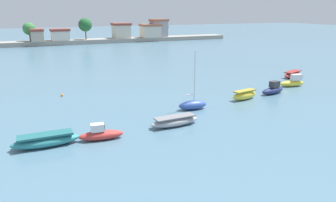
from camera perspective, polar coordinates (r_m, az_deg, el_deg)
The scene contains 10 objects.
moored_boat_2 at distance 27.41m, azimuth -20.92°, elevation -6.58°, with size 5.23×1.55×1.05m.
moored_boat_3 at distance 27.49m, azimuth -11.89°, elevation -5.78°, with size 3.80×1.52×1.42m.
moored_boat_4 at distance 29.99m, azimuth 1.19°, elevation -3.63°, with size 4.93×1.63×0.95m.
moored_boat_5 at distance 35.00m, azimuth 4.43°, elevation -0.63°, with size 3.33×1.49×6.36m.
moored_boat_6 at distance 39.75m, azimuth 13.44°, elevation 1.03°, with size 3.89×1.75×1.17m.
moored_boat_7 at distance 43.52m, azimuth 18.19°, elevation 1.97°, with size 3.98×1.85×1.65m.
moored_boat_8 at distance 48.72m, azimuth 21.34°, elevation 3.15°, with size 3.86×1.69×1.72m.
moored_boat_9 at distance 55.31m, azimuth 21.30°, elevation 4.44°, with size 4.73×2.92×1.01m.
mooring_buoy_0 at distance 42.46m, azimuth -18.38°, elevation 1.03°, with size 0.31×0.31×0.31m, color orange.
distant_shoreline at distance 106.07m, azimuth -20.73°, elevation 10.57°, with size 137.08×7.58×7.96m.
Camera 1 is at (1.23, -9.34, 10.54)m, focal length 34.23 mm.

